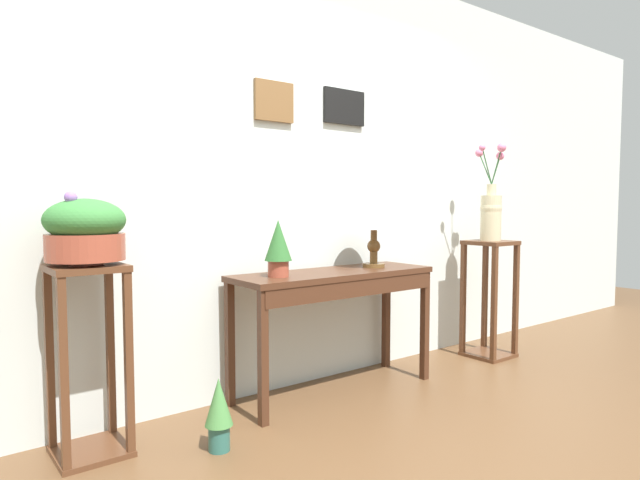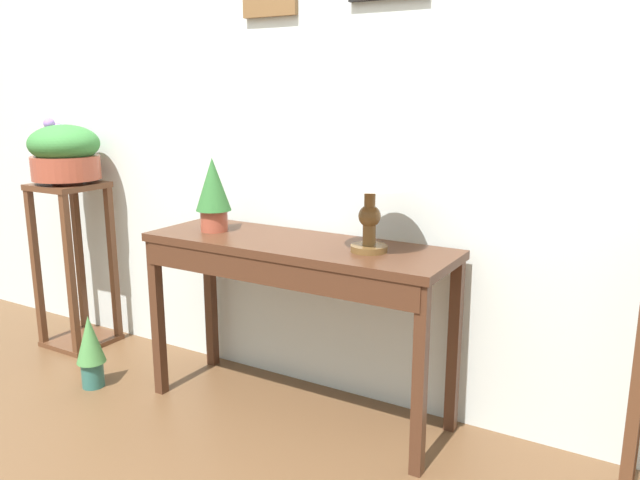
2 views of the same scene
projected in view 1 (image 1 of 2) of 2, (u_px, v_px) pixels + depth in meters
name	position (u px, v px, depth m)	size (l,w,h in m)	color
ground_plane	(478.00, 466.00, 2.44)	(12.00, 12.00, 0.01)	brown
back_wall_with_art	(293.00, 169.00, 3.49)	(9.00, 0.13, 2.80)	silver
console_table	(337.00, 288.00, 3.34)	(1.33, 0.43, 0.76)	#472819
table_lamp	(374.00, 213.00, 3.53)	(0.34, 0.34, 0.49)	brown
potted_plant_on_console	(278.00, 246.00, 3.07)	(0.16, 0.16, 0.32)	#9E4733
pedestal_stand_left	(89.00, 361.00, 2.52)	(0.32, 0.32, 0.90)	#56331E
planter_bowl_wide_left	(85.00, 230.00, 2.48)	(0.36, 0.36, 0.34)	#9E4733
pedestal_stand_right	(489.00, 299.00, 4.17)	(0.32, 0.32, 0.90)	#56331E
flower_vase_tall_right	(491.00, 210.00, 4.12)	(0.24, 0.24, 0.73)	beige
potted_plant_floor	(219.00, 411.00, 2.57)	(0.13, 0.13, 0.36)	#2D665B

